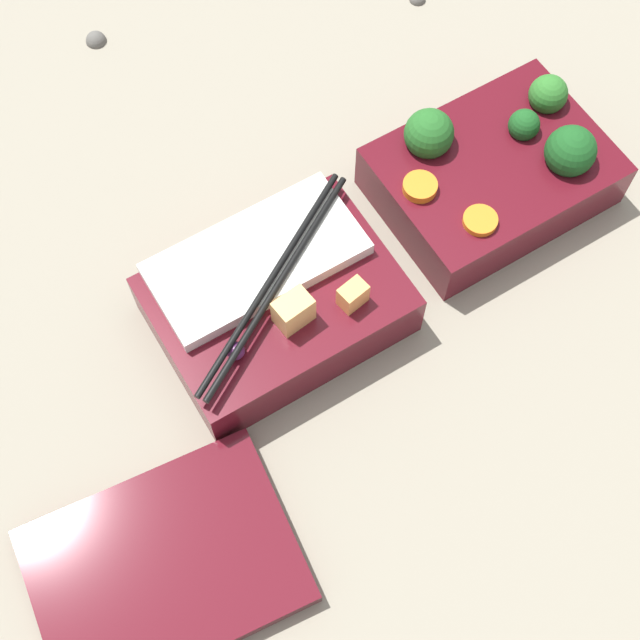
{
  "coord_description": "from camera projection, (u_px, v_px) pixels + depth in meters",
  "views": [
    {
      "loc": [
        0.25,
        0.29,
        0.64
      ],
      "look_at": [
        0.1,
        0.05,
        0.05
      ],
      "focal_mm": 50.0,
      "sensor_mm": 36.0,
      "label": 1
    }
  ],
  "objects": [
    {
      "name": "ground_plane",
      "position": [
        392.0,
        243.0,
        0.74
      ],
      "size": [
        3.0,
        3.0,
        0.0
      ],
      "primitive_type": "plane",
      "color": "gray"
    },
    {
      "name": "bento_tray_vegetable",
      "position": [
        492.0,
        168.0,
        0.74
      ],
      "size": [
        0.18,
        0.14,
        0.08
      ],
      "color": "#510F19",
      "rests_on": "ground_plane"
    },
    {
      "name": "bento_tray_rice",
      "position": [
        275.0,
        300.0,
        0.69
      ],
      "size": [
        0.19,
        0.14,
        0.07
      ],
      "color": "#510F19",
      "rests_on": "ground_plane"
    },
    {
      "name": "bento_lid",
      "position": [
        165.0,
        566.0,
        0.62
      ],
      "size": [
        0.19,
        0.15,
        0.02
      ],
      "primitive_type": "cube",
      "rotation": [
        0.0,
        0.0,
        -0.11
      ],
      "color": "#510F19",
      "rests_on": "ground_plane"
    },
    {
      "name": "pebble_2",
      "position": [
        95.0,
        38.0,
        0.83
      ],
      "size": [
        0.02,
        0.02,
        0.02
      ],
      "primitive_type": "sphere",
      "color": "#595651",
      "rests_on": "ground_plane"
    }
  ]
}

